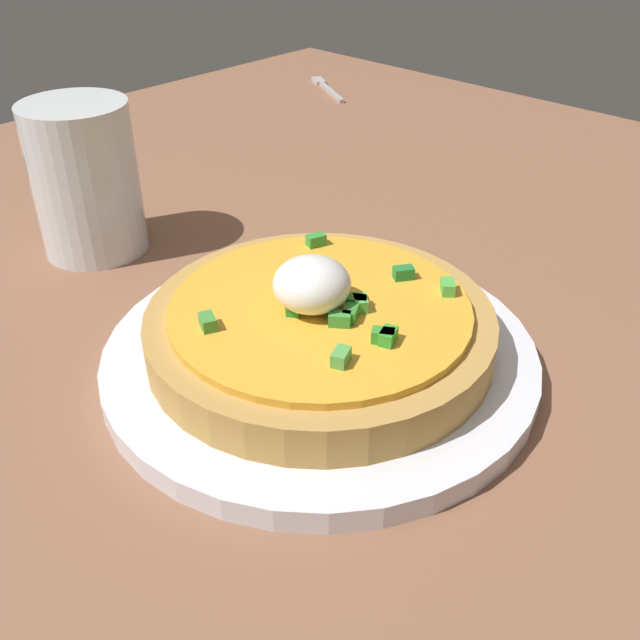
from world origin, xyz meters
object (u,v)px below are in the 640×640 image
Objects in this scene: fork at (326,87)px; pizza at (320,325)px; plate at (320,356)px; cup_far at (87,185)px.

pizza is at bearing 162.12° from fork.
pizza reaches higher than plate.
cup_far is at bearing 91.98° from plate.
pizza is 2.04× the size of fork.
cup_far is 50.52cm from fork.
fork is at bearing 42.52° from pizza.
cup_far is at bearing 91.94° from pizza.
cup_far reaches higher than fork.
plate is 25.01cm from cup_far.
plate is at bearing -88.02° from cup_far.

